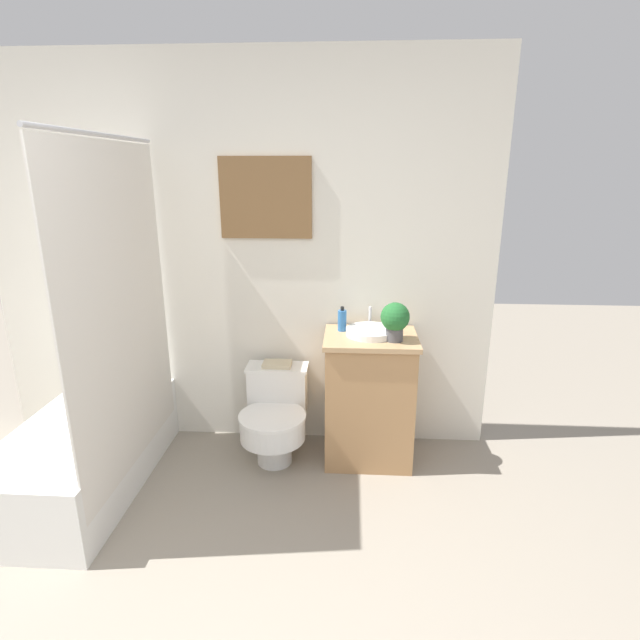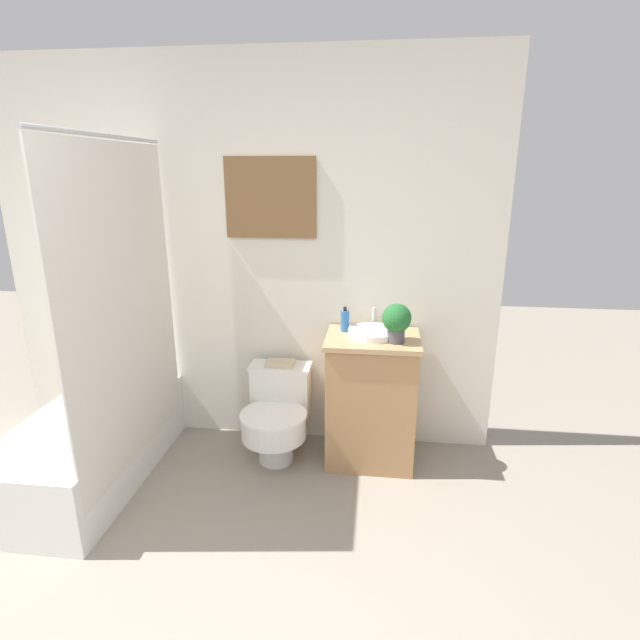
# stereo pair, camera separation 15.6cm
# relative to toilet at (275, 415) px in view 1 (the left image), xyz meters

# --- Properties ---
(wall_back) EXTENTS (3.29, 0.07, 2.50)m
(wall_back) POSITION_rel_toilet_xyz_m (-0.25, 0.31, 0.95)
(wall_back) COLOR silver
(wall_back) RESTS_ON ground_plane
(shower_area) EXTENTS (0.66, 1.31, 1.98)m
(shower_area) POSITION_rel_toilet_xyz_m (-1.05, -0.37, -0.04)
(shower_area) COLOR white
(shower_area) RESTS_ON ground_plane
(toilet) EXTENTS (0.42, 0.56, 0.58)m
(toilet) POSITION_rel_toilet_xyz_m (0.00, 0.00, 0.00)
(toilet) COLOR white
(toilet) RESTS_ON ground_plane
(vanity) EXTENTS (0.57, 0.45, 0.83)m
(vanity) POSITION_rel_toilet_xyz_m (0.60, 0.04, 0.12)
(vanity) COLOR #AD7F51
(vanity) RESTS_ON ground_plane
(sink) EXTENTS (0.31, 0.34, 0.13)m
(sink) POSITION_rel_toilet_xyz_m (0.60, 0.07, 0.55)
(sink) COLOR white
(sink) RESTS_ON vanity
(soap_bottle) EXTENTS (0.05, 0.05, 0.16)m
(soap_bottle) POSITION_rel_toilet_xyz_m (0.42, 0.14, 0.60)
(soap_bottle) COLOR #2D6BB2
(soap_bottle) RESTS_ON vanity
(potted_plant) EXTENTS (0.17, 0.17, 0.23)m
(potted_plant) POSITION_rel_toilet_xyz_m (0.73, -0.04, 0.66)
(potted_plant) COLOR #4C4C51
(potted_plant) RESTS_ON vanity
(book_on_tank) EXTENTS (0.18, 0.13, 0.02)m
(book_on_tank) POSITION_rel_toilet_xyz_m (0.00, 0.14, 0.29)
(book_on_tank) COLOR beige
(book_on_tank) RESTS_ON toilet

